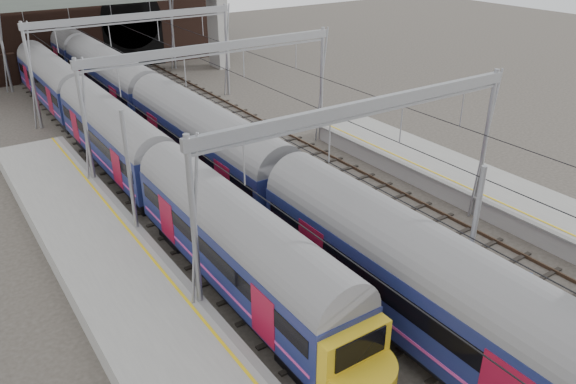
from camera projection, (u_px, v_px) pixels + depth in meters
ground at (500, 358)px, 20.64m from camera, size 160.00×160.00×0.00m
tracks at (278, 203)px, 31.82m from camera, size 14.40×80.00×0.22m
overhead_line at (219, 66)px, 33.78m from camera, size 16.80×80.00×8.00m
retaining_wall at (96, 28)px, 58.18m from camera, size 28.00×2.75×9.00m
overbridge at (95, 6)px, 51.77m from camera, size 28.00×3.00×9.25m
train_main at (152, 107)px, 39.54m from camera, size 2.99×69.07×5.08m
train_second at (115, 137)px, 34.72m from camera, size 2.68×46.50×4.65m
equip_cover_a at (381, 289)px, 24.41m from camera, size 0.93×0.70×0.10m
equip_cover_b at (412, 242)px, 28.00m from camera, size 0.97×0.82×0.10m
equip_cover_c at (522, 276)px, 25.33m from camera, size 0.97×0.78×0.10m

